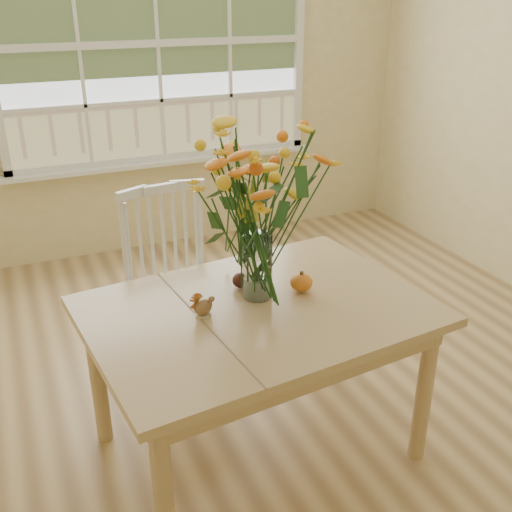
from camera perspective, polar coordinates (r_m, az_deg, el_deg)
name	(u,v)px	position (r m, az deg, el deg)	size (l,w,h in m)	color
floor	(291,401)	(3.15, 3.35, -13.58)	(4.00, 4.50, 0.01)	#987549
wall_back	(158,72)	(4.63, -9.30, 16.94)	(4.00, 0.02, 2.70)	beige
window	(158,46)	(4.58, -9.33, 19.14)	(2.42, 0.12, 1.74)	silver
dining_table	(258,326)	(2.50, 0.18, -6.69)	(1.46, 1.11, 0.73)	tan
windsor_chair	(173,275)	(3.14, -7.93, -1.80)	(0.50, 0.48, 1.00)	white
flower_vase	(257,203)	(2.37, 0.14, 5.09)	(0.58, 0.58, 0.69)	white
pumpkin	(301,283)	(2.57, 4.34, -2.59)	(0.10, 0.10, 0.08)	orange
turkey_figurine	(203,307)	(2.38, -5.07, -4.87)	(0.09, 0.08, 0.10)	#CCB78C
dark_gourd	(240,281)	(2.59, -1.49, -2.40)	(0.13, 0.10, 0.07)	#38160F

